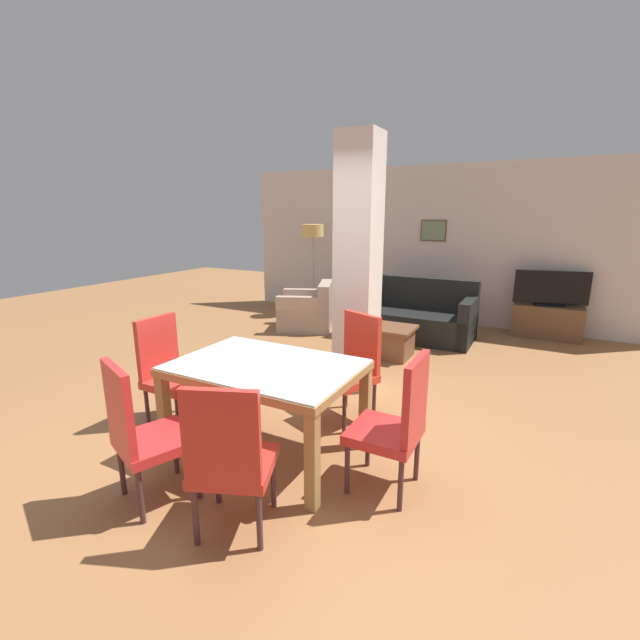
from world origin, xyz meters
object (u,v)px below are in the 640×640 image
coffee_table (392,341)px  tv_stand (547,321)px  dining_table (266,383)px  dining_chair_head_right (397,421)px  dining_chair_near_right (230,456)px  dining_chair_head_left (169,368)px  armchair (308,312)px  tv_screen (551,289)px  floor_lamp (313,238)px  dining_chair_near_left (142,430)px  sofa (413,318)px  dining_chair_far_right (352,364)px  bottle (378,322)px

coffee_table → tv_stand: size_ratio=0.58×
dining_table → dining_chair_head_right: bearing=0.0°
dining_chair_near_right → tv_stand: size_ratio=1.01×
dining_chair_head_right → dining_chair_head_left: size_ratio=1.00×
dining_chair_near_right → coffee_table: (-0.24, 3.63, -0.31)m
armchair → tv_screen: bearing=-92.6°
dining_table → floor_lamp: (-2.05, 4.45, 0.84)m
dining_chair_near_right → tv_stand: (1.58, 5.66, -0.27)m
dining_chair_near_left → dining_chair_head_left: (-0.72, 0.90, 0.00)m
dining_table → sofa: (0.08, 3.85, -0.30)m
coffee_table → tv_stand: (1.82, 2.03, 0.04)m
dining_table → coffee_table: (0.11, 2.76, -0.39)m
armchair → dining_chair_near_left: bearing=173.4°
dining_chair_far_right → dining_chair_near_right: bearing=111.8°
armchair → tv_screen: tv_screen is taller
sofa → floor_lamp: 2.49m
dining_chair_head_right → dining_chair_near_right: 1.13m
dining_chair_near_right → floor_lamp: size_ratio=0.59×
dining_chair_far_right → dining_chair_head_left: (-1.43, -0.88, 0.00)m
dining_chair_head_right → tv_screen: bearing=-10.2°
dining_chair_head_left → tv_screen: (3.01, 4.79, 0.24)m
armchair → floor_lamp: (-0.43, 0.96, 1.16)m
dining_table → armchair: bearing=114.8°
dining_chair_near_left → sofa: (0.43, 4.75, -0.22)m
coffee_table → dining_chair_head_right: bearing=-70.8°
dining_chair_near_left → dining_chair_head_right: bearing=53.7°
dining_chair_far_right → coffee_table: 1.92m
dining_chair_near_right → floor_lamp: 5.91m
tv_stand → tv_screen: size_ratio=0.95×
dining_chair_head_left → tv_screen: size_ratio=0.96×
dining_chair_head_right → floor_lamp: size_ratio=0.59×
sofa → tv_screen: size_ratio=1.75×
coffee_table → tv_stand: 2.73m
dining_chair_far_right → dining_chair_head_right: bearing=151.0°
floor_lamp → dining_chair_near_left: bearing=-72.4°
dining_chair_head_left → tv_screen: tv_screen is taller
dining_chair_head_right → bottle: 2.81m
tv_stand → dining_table: bearing=-112.0°
dining_chair_near_left → dining_table: bearing=90.0°
dining_chair_far_right → tv_screen: size_ratio=0.96×
dining_chair_far_right → dining_chair_head_left: bearing=53.5°
tv_screen → dining_chair_head_left: bearing=46.6°
dining_chair_far_right → dining_chair_near_left: bearing=90.2°
armchair → tv_screen: 3.81m
bottle → dining_chair_head_right: bearing=-66.9°
sofa → tv_stand: 2.08m
tv_stand → floor_lamp: 4.17m
dining_chair_head_right → dining_chair_near_left: bearing=122.3°
dining_chair_far_right → floor_lamp: floor_lamp is taller
armchair → tv_stand: armchair is taller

